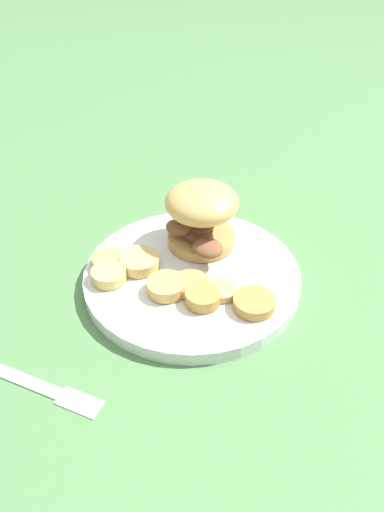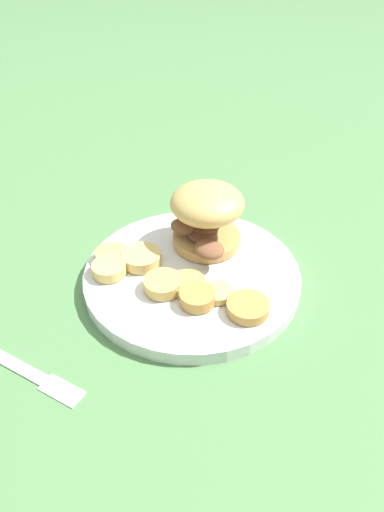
% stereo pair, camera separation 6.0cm
% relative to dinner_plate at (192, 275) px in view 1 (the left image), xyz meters
% --- Properties ---
extents(ground_plane, '(4.00, 4.00, 0.00)m').
position_rel_dinner_plate_xyz_m(ground_plane, '(0.00, 0.00, -0.01)').
color(ground_plane, '#4C7A47').
extents(dinner_plate, '(0.30, 0.30, 0.02)m').
position_rel_dinner_plate_xyz_m(dinner_plate, '(0.00, 0.00, 0.00)').
color(dinner_plate, silver).
rests_on(dinner_plate, ground_plane).
extents(sandwich, '(0.13, 0.11, 0.09)m').
position_rel_dinner_plate_xyz_m(sandwich, '(-0.05, 0.05, 0.06)').
color(sandwich, tan).
rests_on(sandwich, dinner_plate).
extents(potato_round_0, '(0.05, 0.05, 0.02)m').
position_rel_dinner_plate_xyz_m(potato_round_0, '(0.02, -0.05, 0.02)').
color(potato_round_0, tan).
rests_on(potato_round_0, dinner_plate).
extents(potato_round_1, '(0.05, 0.05, 0.02)m').
position_rel_dinner_plate_xyz_m(potato_round_1, '(-0.05, -0.05, 0.02)').
color(potato_round_1, '#DBB766').
rests_on(potato_round_1, dinner_plate).
extents(potato_round_2, '(0.05, 0.05, 0.01)m').
position_rel_dinner_plate_xyz_m(potato_round_2, '(0.10, 0.03, 0.02)').
color(potato_round_2, '#BC8942').
rests_on(potato_round_2, dinner_plate).
extents(potato_round_3, '(0.04, 0.04, 0.01)m').
position_rel_dinner_plate_xyz_m(potato_round_3, '(0.06, 0.01, 0.01)').
color(potato_round_3, '#DBB766').
rests_on(potato_round_3, dinner_plate).
extents(potato_round_4, '(0.05, 0.05, 0.01)m').
position_rel_dinner_plate_xyz_m(potato_round_4, '(0.03, -0.02, 0.02)').
color(potato_round_4, tan).
rests_on(potato_round_4, dinner_plate).
extents(potato_round_5, '(0.05, 0.05, 0.02)m').
position_rel_dinner_plate_xyz_m(potato_round_5, '(0.06, -0.02, 0.02)').
color(potato_round_5, '#BC8942').
rests_on(potato_round_5, dinner_plate).
extents(potato_round_6, '(0.05, 0.05, 0.01)m').
position_rel_dinner_plate_xyz_m(potato_round_6, '(-0.07, -0.09, 0.02)').
color(potato_round_6, tan).
rests_on(potato_round_6, dinner_plate).
extents(potato_round_7, '(0.05, 0.05, 0.02)m').
position_rel_dinner_plate_xyz_m(potato_round_7, '(-0.05, -0.10, 0.02)').
color(potato_round_7, '#DBB766').
rests_on(potato_round_7, dinner_plate).
extents(fork, '(0.14, 0.10, 0.00)m').
position_rel_dinner_plate_xyz_m(fork, '(0.06, -0.24, -0.01)').
color(fork, silver).
rests_on(fork, ground_plane).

